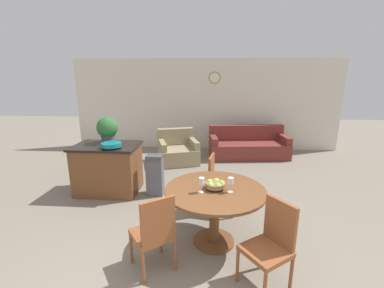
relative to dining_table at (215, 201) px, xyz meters
name	(u,v)px	position (x,y,z in m)	size (l,w,h in m)	color
wall_back	(205,105)	(-0.29, 4.81, 0.75)	(8.00, 0.09, 2.70)	silver
dining_table	(215,201)	(0.00, 0.00, 0.00)	(1.29, 1.29, 0.77)	brown
dining_chair_near_left	(155,231)	(-0.66, -0.58, -0.09)	(0.59, 0.59, 0.94)	brown
dining_chair_near_right	(271,241)	(0.58, -0.66, -0.09)	(0.59, 0.59, 0.94)	brown
dining_chair_far_side	(218,181)	(0.06, 0.88, -0.09)	(0.48, 0.48, 0.94)	brown
fruit_bowl	(215,184)	(0.00, 0.00, 0.24)	(0.26, 0.26, 0.11)	olive
wine_glass_left	(202,182)	(-0.17, -0.11, 0.32)	(0.07, 0.07, 0.19)	silver
wine_glass_right	(231,181)	(0.19, -0.08, 0.32)	(0.07, 0.07, 0.19)	silver
kitchen_island	(108,168)	(-2.01, 1.45, -0.13)	(1.19, 0.82, 0.93)	brown
teal_bowl	(111,145)	(-1.84, 1.25, 0.39)	(0.36, 0.36, 0.09)	#147A7F
potted_plant	(107,129)	(-2.03, 1.61, 0.60)	(0.39, 0.39, 0.50)	#4C4C51
trash_bin	(155,175)	(-1.10, 1.40, -0.22)	(0.30, 0.25, 0.77)	#56565B
couch	(248,147)	(0.96, 3.96, -0.31)	(2.20, 1.12, 0.84)	maroon
armchair	(178,151)	(-0.93, 3.35, -0.31)	(1.19, 1.18, 0.84)	#998966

